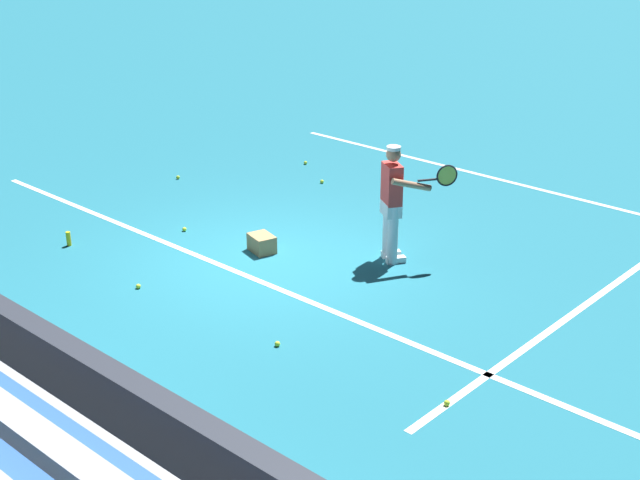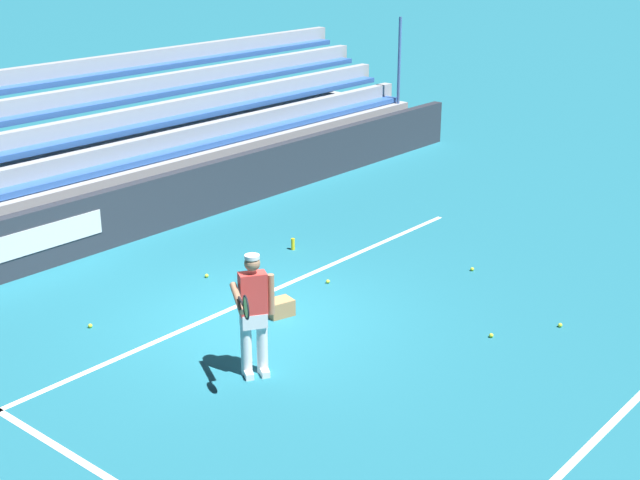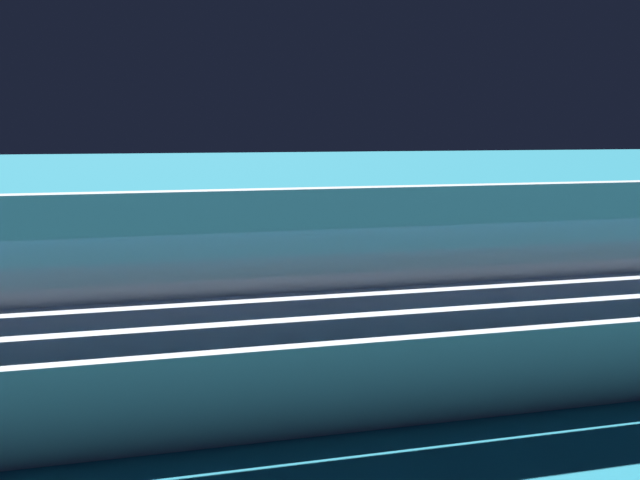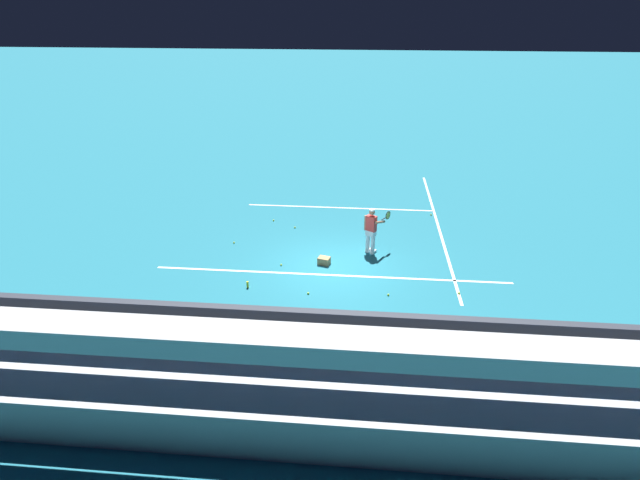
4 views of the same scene
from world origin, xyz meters
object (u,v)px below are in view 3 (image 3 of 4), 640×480
object	(u,v)px
tennis_ball_far_left	(363,235)
tennis_ball_midcourt	(361,287)
tennis_ball_stray_back	(158,251)
tennis_ball_toward_net	(192,253)
tennis_ball_far_right	(109,269)
tennis_player	(310,230)
water_bottle	(155,294)
tennis_ball_by_box	(194,279)
tennis_ball_on_baseline	(250,295)
tennis_ball_near_player	(447,279)
ball_box_cardboard	(254,270)

from	to	relation	value
tennis_ball_far_left	tennis_ball_midcourt	size ratio (longest dim) A/B	1.00
tennis_ball_stray_back	tennis_ball_toward_net	size ratio (longest dim) A/B	1.00
tennis_ball_midcourt	tennis_ball_far_right	size ratio (longest dim) A/B	1.00
tennis_ball_stray_back	tennis_player	bearing A→B (deg)	-31.74
tennis_player	tennis_ball_midcourt	world-z (taller)	tennis_player
tennis_ball_far_left	water_bottle	xyz separation A→B (m)	(-6.53, -6.53, 0.08)
tennis_ball_toward_net	tennis_ball_far_right	size ratio (longest dim) A/B	1.00
tennis_ball_by_box	tennis_ball_on_baseline	bearing A→B (deg)	-56.96
tennis_ball_far_right	tennis_ball_by_box	bearing A→B (deg)	-37.28
tennis_ball_near_player	water_bottle	xyz separation A→B (m)	(-6.72, -0.22, 0.08)
tennis_ball_far_left	tennis_ball_near_player	size ratio (longest dim) A/B	1.00
tennis_ball_near_player	ball_box_cardboard	bearing A→B (deg)	160.26
ball_box_cardboard	tennis_ball_toward_net	distance (m)	3.25
tennis_player	tennis_ball_on_baseline	world-z (taller)	tennis_player
tennis_ball_by_box	water_bottle	size ratio (longest dim) A/B	0.30
tennis_ball_stray_back	tennis_ball_by_box	world-z (taller)	same
tennis_ball_far_left	tennis_ball_toward_net	size ratio (longest dim) A/B	1.00
tennis_ball_toward_net	tennis_ball_far_left	bearing A→B (deg)	17.86
tennis_ball_far_right	water_bottle	distance (m)	3.35
tennis_ball_stray_back	water_bottle	size ratio (longest dim) A/B	0.30
tennis_ball_toward_net	tennis_ball_on_baseline	bearing A→B (deg)	-77.49
tennis_ball_stray_back	tennis_ball_on_baseline	size ratio (longest dim) A/B	1.00
tennis_player	tennis_ball_far_left	xyz separation A→B (m)	(2.59, 3.70, -0.86)
tennis_ball_toward_net	water_bottle	distance (m)	4.79
tennis_ball_far_right	tennis_ball_by_box	xyz separation A→B (m)	(2.07, -1.57, 0.00)
tennis_player	tennis_ball_stray_back	distance (m)	4.82
tennis_ball_far_left	water_bottle	world-z (taller)	water_bottle
ball_box_cardboard	tennis_ball_near_player	distance (m)	4.68
tennis_ball_on_baseline	tennis_ball_far_left	bearing A→B (deg)	56.01
tennis_ball_midcourt	tennis_ball_far_left	bearing A→B (deg)	72.87
tennis_ball_far_right	tennis_ball_near_player	distance (m)	8.46
tennis_ball_by_box	tennis_ball_near_player	distance (m)	6.03
tennis_ball_toward_net	tennis_ball_far_right	distance (m)	2.65
water_bottle	tennis_ball_toward_net	bearing A→B (deg)	79.28
tennis_ball_stray_back	tennis_ball_far_right	xyz separation A→B (m)	(-1.14, -2.21, 0.00)
ball_box_cardboard	tennis_ball_far_right	xyz separation A→B (m)	(-3.54, 1.32, -0.10)
tennis_ball_stray_back	tennis_ball_far_right	distance (m)	2.48
tennis_player	tennis_ball_near_player	xyz separation A→B (m)	(2.78, -2.61, -0.86)
tennis_ball_toward_net	tennis_ball_midcourt	bearing A→B (deg)	-53.05
tennis_player	tennis_ball_stray_back	xyz separation A→B (m)	(-4.03, 2.49, -0.86)
tennis_ball_on_baseline	tennis_ball_midcourt	size ratio (longest dim) A/B	1.00
tennis_ball_stray_back	tennis_ball_near_player	distance (m)	8.51
tennis_ball_far_left	tennis_ball_stray_back	distance (m)	6.73
tennis_ball_by_box	water_bottle	bearing A→B (deg)	-118.58
tennis_ball_far_left	tennis_player	bearing A→B (deg)	-125.05
water_bottle	tennis_ball_far_right	bearing A→B (deg)	111.50
tennis_ball_far_left	water_bottle	distance (m)	9.23
tennis_ball_far_right	tennis_ball_near_player	world-z (taller)	same
tennis_ball_midcourt	water_bottle	size ratio (longest dim) A/B	0.30
tennis_ball_near_player	tennis_ball_midcourt	bearing A→B (deg)	-172.36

